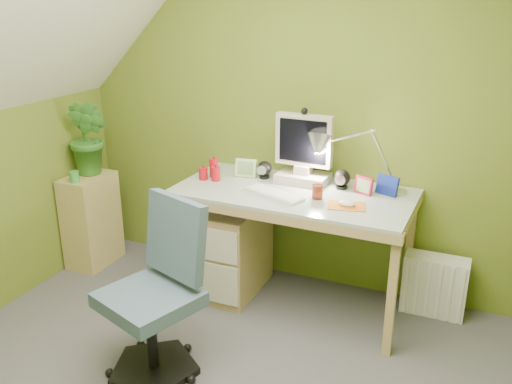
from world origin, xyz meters
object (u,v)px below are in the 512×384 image
at_px(desk_lamp, 373,146).
at_px(potted_plant, 89,138).
at_px(monitor, 304,145).
at_px(side_ledge, 92,220).
at_px(desk, 292,248).
at_px(task_chair, 149,297).
at_px(radiator, 434,285).

distance_m(desk_lamp, potted_plant, 2.06).
relative_size(monitor, desk_lamp, 0.87).
bearing_deg(side_ledge, desk, 2.16).
bearing_deg(desk, potted_plant, -177.98).
bearing_deg(task_chair, monitor, 89.00).
xyz_separation_m(monitor, side_ledge, (-1.62, -0.24, -0.71)).
distance_m(monitor, potted_plant, 1.61).
bearing_deg(monitor, desk_lamp, 2.01).
distance_m(desk, desk_lamp, 0.85).
distance_m(task_chair, radiator, 1.86).
distance_m(side_ledge, task_chair, 1.51).
distance_m(monitor, side_ledge, 1.78).
height_order(desk, task_chair, task_chair).
distance_m(desk, task_chair, 1.11).
xyz_separation_m(monitor, desk_lamp, (0.45, 0.00, 0.04)).
xyz_separation_m(desk, side_ledge, (-1.62, -0.06, -0.05)).
height_order(desk_lamp, side_ledge, desk_lamp).
distance_m(monitor, desk_lamp, 0.45).
height_order(side_ledge, potted_plant, potted_plant).
bearing_deg(desk, monitor, 91.62).
relative_size(task_chair, radiator, 2.37).
bearing_deg(task_chair, side_ledge, 160.55).
relative_size(monitor, radiator, 1.30).
bearing_deg(potted_plant, desk, 0.39).
height_order(monitor, desk_lamp, desk_lamp).
relative_size(desk_lamp, side_ledge, 0.84).
relative_size(potted_plant, task_chair, 0.60).
xyz_separation_m(potted_plant, radiator, (2.51, 0.24, -0.80)).
height_order(monitor, task_chair, monitor).
bearing_deg(radiator, side_ledge, -172.92).
relative_size(desk_lamp, task_chair, 0.63).
distance_m(side_ledge, radiator, 2.54).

